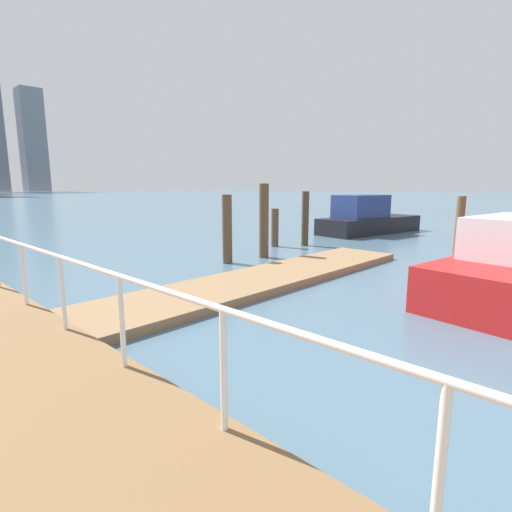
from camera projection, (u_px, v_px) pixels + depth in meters
ground_plane at (60, 254)px, 13.94m from camera, size 300.00×300.00×0.00m
floating_dock at (261, 280)px, 9.83m from camera, size 10.80×2.00×0.18m
boardwalk_railing at (309, 367)px, 2.57m from camera, size 0.06×25.45×1.08m
dock_piling_0 at (264, 221)px, 13.14m from camera, size 0.32×0.32×2.48m
dock_piling_1 at (275, 228)px, 15.62m from camera, size 0.29×0.29×1.52m
dock_piling_2 at (305, 219)px, 15.83m from camera, size 0.29×0.29×2.19m
dock_piling_3 at (227, 229)px, 12.20m from camera, size 0.31×0.31×2.15m
dock_piling_4 at (459, 231)px, 11.89m from camera, size 0.25×0.25×2.11m
moored_boat_0 at (367, 219)px, 20.07m from camera, size 6.38×2.94×1.96m
skyline_tower_5 at (33, 141)px, 156.32m from camera, size 8.68×9.76×39.78m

